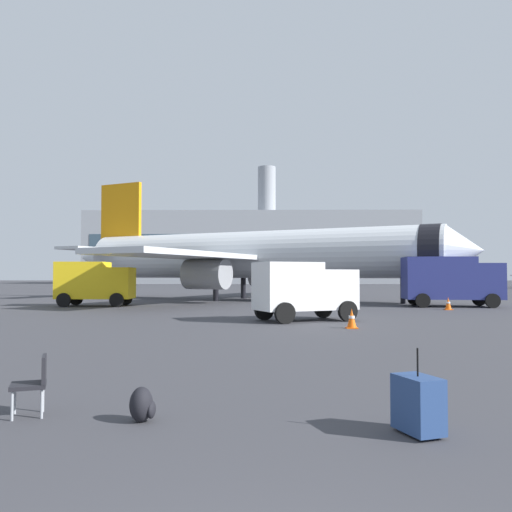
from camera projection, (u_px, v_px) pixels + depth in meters
name	position (u px, v px, depth m)	size (l,w,h in m)	color
airplane_at_gate	(249.00, 255.00, 43.17)	(33.81, 31.08, 10.50)	silver
service_truck	(95.00, 282.00, 34.78)	(4.83, 2.57, 2.90)	yellow
fuel_truck	(450.00, 279.00, 34.05)	(6.16, 3.10, 3.20)	navy
cargo_van	(304.00, 288.00, 23.61)	(4.83, 3.74, 2.60)	white
safety_cone_near	(448.00, 304.00, 31.00)	(0.44, 0.44, 0.74)	#F2590C
safety_cone_mid	(352.00, 319.00, 20.21)	(0.44, 0.44, 0.75)	#F2590C
rolling_suitcase	(418.00, 404.00, 6.75)	(0.60, 0.74, 1.10)	navy
traveller_backpack	(142.00, 405.00, 7.34)	(0.36, 0.40, 0.48)	black
gate_chair	(34.00, 381.00, 7.67)	(0.62, 0.62, 0.86)	black
terminal_building	(252.00, 249.00, 130.94)	(77.86, 21.18, 28.91)	gray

